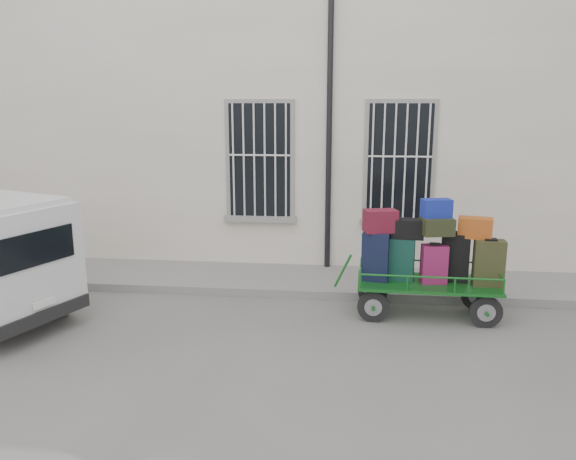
# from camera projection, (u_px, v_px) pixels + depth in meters

# --- Properties ---
(ground) EXTENTS (80.00, 80.00, 0.00)m
(ground) POSITION_uv_depth(u_px,v_px,m) (257.00, 328.00, 8.57)
(ground) COLOR #61615D
(ground) RESTS_ON ground
(building) EXTENTS (24.00, 5.15, 6.00)m
(building) POSITION_uv_depth(u_px,v_px,m) (293.00, 118.00, 13.23)
(building) COLOR beige
(building) RESTS_ON ground
(sidewalk) EXTENTS (24.00, 1.70, 0.15)m
(sidewalk) POSITION_uv_depth(u_px,v_px,m) (275.00, 279.00, 10.68)
(sidewalk) COLOR gray
(sidewalk) RESTS_ON ground
(luggage_cart) EXTENTS (2.63, 1.06, 1.90)m
(luggage_cart) POSITION_uv_depth(u_px,v_px,m) (428.00, 258.00, 8.86)
(luggage_cart) COLOR black
(luggage_cart) RESTS_ON ground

